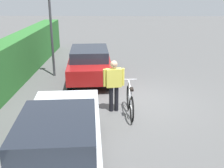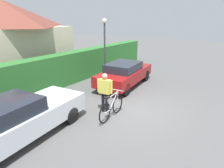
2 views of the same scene
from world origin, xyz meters
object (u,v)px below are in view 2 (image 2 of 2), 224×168
(parked_car_near, at_px, (17,119))
(street_lamp, at_px, (105,40))
(bicycle, at_px, (112,108))
(parked_car_far, at_px, (124,73))
(person_rider, at_px, (105,90))

(parked_car_near, xyz_separation_m, street_lamp, (6.83, 1.63, 1.69))
(parked_car_near, distance_m, bicycle, 3.31)
(street_lamp, bearing_deg, parked_car_near, -166.55)
(parked_car_far, xyz_separation_m, bicycle, (-3.58, -1.58, -0.31))
(street_lamp, bearing_deg, bicycle, -140.83)
(bicycle, bearing_deg, person_rider, 63.37)
(person_rider, bearing_deg, parked_car_far, 17.91)
(parked_car_far, relative_size, person_rider, 2.64)
(bicycle, height_order, person_rider, person_rider)
(person_rider, xyz_separation_m, street_lamp, (3.69, 2.71, 1.46))
(parked_car_far, bearing_deg, bicycle, -156.21)
(parked_car_far, height_order, street_lamp, street_lamp)
(street_lamp, bearing_deg, person_rider, -143.72)
(bicycle, distance_m, person_rider, 0.78)
(person_rider, relative_size, street_lamp, 0.45)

